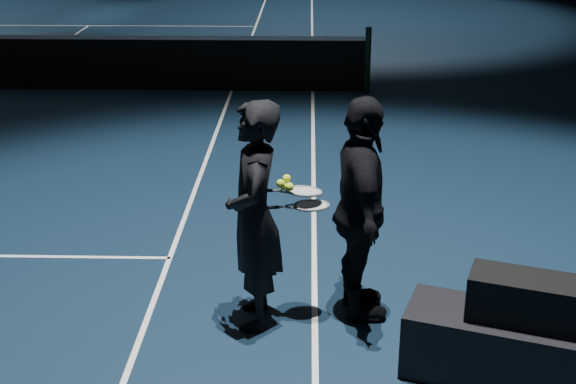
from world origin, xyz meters
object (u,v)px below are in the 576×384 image
racket_lower (311,205)px  racket_bag (530,300)px  player_bench (524,352)px  player_a (254,216)px  racket_upper (304,191)px  tennis_balls (287,184)px  player_b (361,210)px

racket_lower → racket_bag: bearing=-39.6°
player_bench → player_a: 2.23m
racket_bag → player_bench: bearing=0.0°
player_bench → racket_lower: racket_lower is taller
racket_bag → player_a: bearing=176.6°
racket_upper → tennis_balls: 0.17m
player_a → racket_upper: (0.39, 0.10, 0.17)m
racket_bag → racket_upper: 1.87m
racket_bag → player_a: (-1.96, 0.81, 0.26)m
player_bench → racket_bag: size_ratio=2.00×
racket_bag → racket_lower: racket_lower is taller
player_b → racket_bag: bearing=-135.5°
racket_lower → racket_upper: size_ratio=1.00×
player_a → player_b: bearing=95.6°
player_a → racket_lower: size_ratio=2.73×
player_b → tennis_balls: 0.65m
player_a → racket_lower: 0.45m
player_bench → tennis_balls: 2.13m
player_a → player_b: same height
player_bench → racket_lower: bearing=168.8°
player_bench → player_b: player_b is taller
player_a → tennis_balls: (0.25, 0.05, 0.25)m
racket_bag → racket_upper: racket_upper is taller
player_bench → player_a: (-1.96, 0.81, 0.68)m
racket_bag → tennis_balls: 1.98m
tennis_balls → player_b: bearing=8.8°
racket_bag → racket_lower: size_ratio=1.23×
player_a → racket_lower: bearing=95.6°
player_bench → player_b: size_ratio=0.90×
player_bench → tennis_balls: bearing=172.4°
player_bench → racket_upper: bearing=168.8°
racket_bag → racket_upper: size_ratio=1.23×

